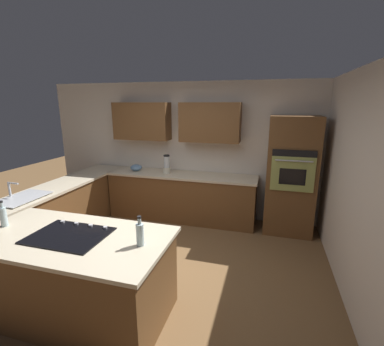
{
  "coord_description": "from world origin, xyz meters",
  "views": [
    {
      "loc": [
        -1.47,
        3.07,
        2.2
      ],
      "look_at": [
        -0.26,
        -1.17,
        1.08
      ],
      "focal_mm": 25.73,
      "sensor_mm": 36.0,
      "label": 1
    }
  ],
  "objects_px": {
    "oil_bottle": "(3,216)",
    "sink_unit": "(21,198)",
    "cooktop": "(69,235)",
    "second_bottle": "(140,234)",
    "wall_oven": "(291,176)",
    "blender": "(167,165)",
    "mixing_bowl": "(136,168)"
  },
  "relations": [
    {
      "from": "oil_bottle",
      "to": "sink_unit",
      "type": "bearing_deg",
      "value": -52.38
    },
    {
      "from": "sink_unit",
      "to": "cooktop",
      "type": "relative_size",
      "value": 0.92
    },
    {
      "from": "cooktop",
      "to": "oil_bottle",
      "type": "xyz_separation_m",
      "value": [
        0.83,
        0.0,
        0.11
      ]
    },
    {
      "from": "oil_bottle",
      "to": "second_bottle",
      "type": "relative_size",
      "value": 0.99
    },
    {
      "from": "sink_unit",
      "to": "cooktop",
      "type": "height_order",
      "value": "sink_unit"
    },
    {
      "from": "wall_oven",
      "to": "second_bottle",
      "type": "height_order",
      "value": "wall_oven"
    },
    {
      "from": "wall_oven",
      "to": "second_bottle",
      "type": "distance_m",
      "value": 3.05
    },
    {
      "from": "blender",
      "to": "second_bottle",
      "type": "distance_m",
      "value": 2.79
    },
    {
      "from": "cooktop",
      "to": "blender",
      "type": "bearing_deg",
      "value": -90.39
    },
    {
      "from": "wall_oven",
      "to": "cooktop",
      "type": "xyz_separation_m",
      "value": [
        2.27,
        2.69,
        -0.1
      ]
    },
    {
      "from": "wall_oven",
      "to": "second_bottle",
      "type": "relative_size",
      "value": 6.8
    },
    {
      "from": "wall_oven",
      "to": "blender",
      "type": "relative_size",
      "value": 5.71
    },
    {
      "from": "wall_oven",
      "to": "oil_bottle",
      "type": "relative_size",
      "value": 6.88
    },
    {
      "from": "sink_unit",
      "to": "cooktop",
      "type": "bearing_deg",
      "value": 152.01
    },
    {
      "from": "sink_unit",
      "to": "oil_bottle",
      "type": "xyz_separation_m",
      "value": [
        -0.58,
        0.75,
        0.1
      ]
    },
    {
      "from": "blender",
      "to": "oil_bottle",
      "type": "xyz_separation_m",
      "value": [
        0.85,
        2.71,
        -0.03
      ]
    },
    {
      "from": "wall_oven",
      "to": "second_bottle",
      "type": "bearing_deg",
      "value": 60.83
    },
    {
      "from": "wall_oven",
      "to": "blender",
      "type": "height_order",
      "value": "wall_oven"
    },
    {
      "from": "cooktop",
      "to": "blender",
      "type": "height_order",
      "value": "blender"
    },
    {
      "from": "sink_unit",
      "to": "blender",
      "type": "xyz_separation_m",
      "value": [
        -1.43,
        -1.96,
        0.13
      ]
    },
    {
      "from": "wall_oven",
      "to": "cooktop",
      "type": "height_order",
      "value": "wall_oven"
    },
    {
      "from": "blender",
      "to": "mixing_bowl",
      "type": "xyz_separation_m",
      "value": [
        0.65,
        -0.0,
        -0.09
      ]
    },
    {
      "from": "oil_bottle",
      "to": "second_bottle",
      "type": "xyz_separation_m",
      "value": [
        -1.61,
        -0.02,
        0.0
      ]
    },
    {
      "from": "cooktop",
      "to": "wall_oven",
      "type": "bearing_deg",
      "value": -130.19
    },
    {
      "from": "oil_bottle",
      "to": "wall_oven",
      "type": "bearing_deg",
      "value": -139.07
    },
    {
      "from": "sink_unit",
      "to": "cooktop",
      "type": "xyz_separation_m",
      "value": [
        -1.41,
        0.75,
        -0.01
      ]
    },
    {
      "from": "wall_oven",
      "to": "sink_unit",
      "type": "distance_m",
      "value": 4.16
    },
    {
      "from": "sink_unit",
      "to": "mixing_bowl",
      "type": "xyz_separation_m",
      "value": [
        -0.78,
        -1.96,
        0.04
      ]
    },
    {
      "from": "mixing_bowl",
      "to": "second_bottle",
      "type": "xyz_separation_m",
      "value": [
        -1.41,
        2.68,
        0.06
      ]
    },
    {
      "from": "cooktop",
      "to": "blender",
      "type": "distance_m",
      "value": 2.71
    },
    {
      "from": "blender",
      "to": "sink_unit",
      "type": "bearing_deg",
      "value": 53.85
    },
    {
      "from": "wall_oven",
      "to": "sink_unit",
      "type": "bearing_deg",
      "value": 27.76
    }
  ]
}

